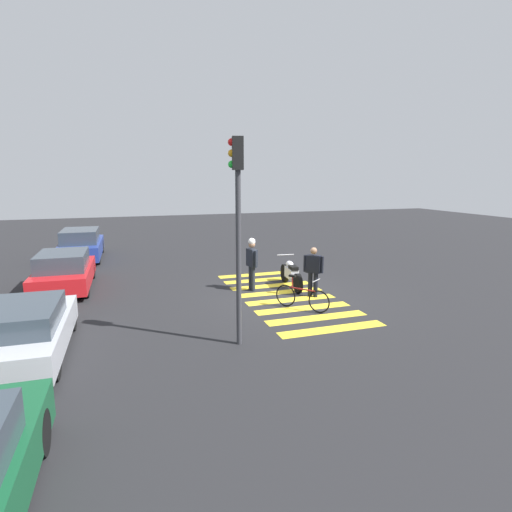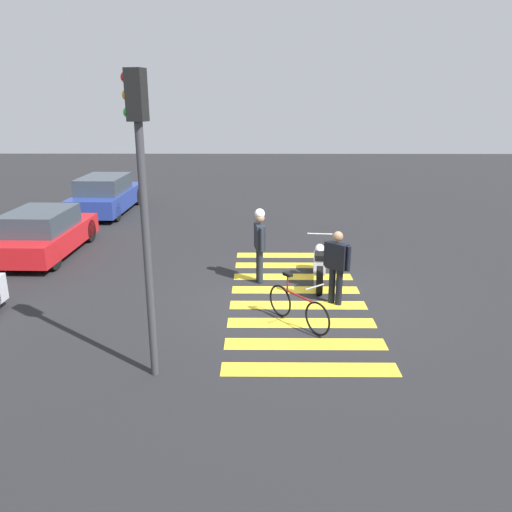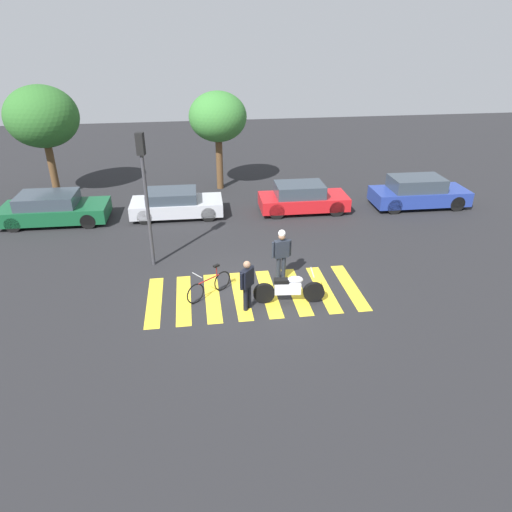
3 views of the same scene
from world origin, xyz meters
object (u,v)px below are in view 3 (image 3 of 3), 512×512
at_px(car_blue_hatchback, 418,193).
at_px(officer_by_motorcycle, 247,283).
at_px(car_green_compact, 53,209).
at_px(traffic_light_pole, 145,181).
at_px(police_motorcycle, 289,289).
at_px(car_silver_sedan, 176,204).
at_px(car_red_convertible, 302,198).
at_px(leaning_bicycle, 209,286).
at_px(officer_on_foot, 281,251).

bearing_deg(car_blue_hatchback, officer_by_motorcycle, -140.08).
bearing_deg(car_green_compact, traffic_light_pole, -45.98).
distance_m(police_motorcycle, car_silver_sedan, 8.47).
relative_size(police_motorcycle, car_red_convertible, 0.55).
distance_m(officer_by_motorcycle, traffic_light_pole, 4.96).
relative_size(police_motorcycle, car_blue_hatchback, 0.49).
bearing_deg(police_motorcycle, leaning_bicycle, 163.99).
xyz_separation_m(officer_on_foot, traffic_light_pole, (-4.29, 1.70, 2.05)).
relative_size(officer_on_foot, car_green_compact, 0.40).
relative_size(officer_by_motorcycle, car_green_compact, 0.36).
height_order(car_green_compact, car_silver_sedan, car_green_compact).
height_order(leaning_bicycle, car_silver_sedan, car_silver_sedan).
bearing_deg(police_motorcycle, car_blue_hatchback, 43.61).
distance_m(officer_on_foot, officer_by_motorcycle, 2.12).
distance_m(car_red_convertible, car_blue_hatchback, 5.51).
relative_size(police_motorcycle, traffic_light_pole, 0.47).
height_order(officer_on_foot, car_silver_sedan, officer_on_foot).
height_order(leaning_bicycle, officer_on_foot, officer_on_foot).
bearing_deg(car_red_convertible, officer_by_motorcycle, -114.47).
bearing_deg(leaning_bicycle, car_red_convertible, 56.02).
xyz_separation_m(officer_on_foot, car_red_convertible, (2.15, 6.05, -0.41)).
xyz_separation_m(police_motorcycle, officer_on_foot, (0.03, 1.43, 0.58)).
bearing_deg(police_motorcycle, car_silver_sedan, 114.44).
bearing_deg(car_red_convertible, car_blue_hatchback, -1.56).
bearing_deg(car_blue_hatchback, car_green_compact, 178.65).
relative_size(car_green_compact, car_silver_sedan, 1.11).
relative_size(leaning_bicycle, car_blue_hatchback, 0.32).
bearing_deg(leaning_bicycle, police_motorcycle, -16.01).
bearing_deg(car_green_compact, car_blue_hatchback, -1.35).
bearing_deg(car_blue_hatchback, leaning_bicycle, -146.62).
distance_m(officer_on_foot, car_green_compact, 10.76).
height_order(leaning_bicycle, car_green_compact, car_green_compact).
height_order(leaning_bicycle, officer_by_motorcycle, officer_by_motorcycle).
bearing_deg(officer_on_foot, officer_by_motorcycle, -129.46).
relative_size(officer_by_motorcycle, car_silver_sedan, 0.40).
height_order(police_motorcycle, leaning_bicycle, police_motorcycle).
bearing_deg(police_motorcycle, officer_by_motorcycle, -171.23).
height_order(car_green_compact, car_red_convertible, car_red_convertible).
bearing_deg(officer_by_motorcycle, car_red_convertible, 65.53).
bearing_deg(car_blue_hatchback, officer_on_foot, -142.39).
bearing_deg(police_motorcycle, traffic_light_pole, 143.64).
bearing_deg(officer_by_motorcycle, car_blue_hatchback, 39.92).
height_order(officer_on_foot, officer_by_motorcycle, officer_on_foot).
bearing_deg(car_red_convertible, car_green_compact, 178.76).
bearing_deg(police_motorcycle, car_red_convertible, 73.70).
bearing_deg(leaning_bicycle, officer_by_motorcycle, -39.35).
distance_m(leaning_bicycle, car_red_convertible, 8.20).
relative_size(car_red_convertible, car_blue_hatchback, 0.90).
height_order(car_red_convertible, car_blue_hatchback, car_blue_hatchback).
bearing_deg(leaning_bicycle, traffic_light_pole, 127.31).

